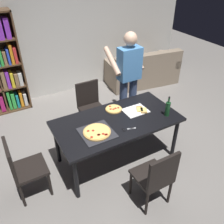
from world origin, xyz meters
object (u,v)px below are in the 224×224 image
object	(u,v)px
wine_bottle	(168,108)
second_pizza_plain	(114,109)
dining_table	(117,124)
kitchen_scissors	(127,129)
chair_near_camera	(156,176)
chair_left_end	(22,167)
couch	(143,72)
person_serving_pizza	(128,76)
pepperoni_pizza_on_tray	(97,132)
chair_far_side	(90,104)

from	to	relation	value
wine_bottle	second_pizza_plain	size ratio (longest dim) A/B	1.25
dining_table	kitchen_scissors	world-z (taller)	kitchen_scissors
chair_near_camera	chair_left_end	bearing A→B (deg)	145.68
couch	second_pizza_plain	bearing A→B (deg)	-136.20
dining_table	chair_left_end	xyz separation A→B (m)	(-1.39, 0.00, -0.17)
dining_table	chair_left_end	distance (m)	1.40
kitchen_scissors	dining_table	bearing A→B (deg)	90.03
chair_left_end	couch	bearing A→B (deg)	31.19
dining_table	person_serving_pizza	distance (m)	1.03
dining_table	pepperoni_pizza_on_tray	distance (m)	0.42
chair_far_side	chair_left_end	world-z (taller)	same
dining_table	pepperoni_pizza_on_tray	world-z (taller)	pepperoni_pizza_on_tray
dining_table	chair_far_side	bearing A→B (deg)	90.00
chair_near_camera	chair_left_end	xyz separation A→B (m)	(-1.39, 0.95, 0.00)
person_serving_pizza	dining_table	bearing A→B (deg)	-131.57
person_serving_pizza	pepperoni_pizza_on_tray	distance (m)	1.36
person_serving_pizza	pepperoni_pizza_on_tray	size ratio (longest dim) A/B	4.05
person_serving_pizza	wine_bottle	size ratio (longest dim) A/B	5.54
pepperoni_pizza_on_tray	chair_left_end	bearing A→B (deg)	172.65
chair_far_side	couch	bearing A→B (deg)	28.75
chair_left_end	pepperoni_pizza_on_tray	world-z (taller)	chair_left_end
couch	kitchen_scissors	size ratio (longest dim) A/B	9.04
person_serving_pizza	second_pizza_plain	bearing A→B (deg)	-139.83
chair_left_end	person_serving_pizza	xyz separation A→B (m)	(2.04, 0.73, 0.49)
chair_left_end	second_pizza_plain	size ratio (longest dim) A/B	3.56
chair_near_camera	person_serving_pizza	world-z (taller)	person_serving_pizza
second_pizza_plain	dining_table	bearing A→B (deg)	-109.22
chair_near_camera	person_serving_pizza	distance (m)	1.86
kitchen_scissors	person_serving_pizza	bearing A→B (deg)	56.73
chair_left_end	wine_bottle	distance (m)	2.14
chair_far_side	couch	size ratio (longest dim) A/B	0.50
couch	person_serving_pizza	world-z (taller)	person_serving_pizza
chair_near_camera	couch	size ratio (longest dim) A/B	0.50
chair_near_camera	wine_bottle	size ratio (longest dim) A/B	2.85
dining_table	person_serving_pizza	size ratio (longest dim) A/B	1.03
chair_far_side	pepperoni_pizza_on_tray	bearing A→B (deg)	-109.69
kitchen_scissors	chair_left_end	bearing A→B (deg)	169.56
chair_left_end	kitchen_scissors	world-z (taller)	chair_left_end
chair_near_camera	chair_far_side	bearing A→B (deg)	90.00
couch	pepperoni_pizza_on_tray	distance (m)	3.14
couch	person_serving_pizza	xyz separation A→B (m)	(-1.25, -1.26, 0.70)
dining_table	couch	bearing A→B (deg)	46.41
chair_near_camera	wine_bottle	bearing A→B (deg)	44.60
person_serving_pizza	wine_bottle	world-z (taller)	person_serving_pizza
dining_table	chair_left_end	size ratio (longest dim) A/B	2.01
chair_far_side	second_pizza_plain	xyz separation A→B (m)	(0.09, -0.69, 0.25)
dining_table	couch	distance (m)	2.77
chair_near_camera	dining_table	bearing A→B (deg)	90.00
pepperoni_pizza_on_tray	kitchen_scissors	distance (m)	0.41
chair_left_end	kitchen_scissors	xyz separation A→B (m)	(1.39, -0.26, 0.24)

